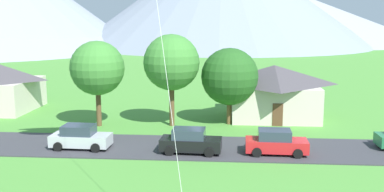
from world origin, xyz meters
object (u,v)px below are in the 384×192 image
at_px(parked_car_black_west_end, 190,141).
at_px(tree_center, 230,77).
at_px(parked_car_red_mid_west, 276,142).
at_px(parked_car_silver_east_end, 80,137).
at_px(tree_near_left, 97,68).
at_px(tree_right_of_center, 171,63).
at_px(house_left_center, 274,90).

bearing_deg(parked_car_black_west_end, tree_center, 73.28).
xyz_separation_m(parked_car_red_mid_west, parked_car_silver_east_end, (-13.79, 0.29, 0.00)).
height_order(tree_near_left, tree_center, tree_near_left).
distance_m(tree_right_of_center, parked_car_silver_east_end, 10.52).
bearing_deg(house_left_center, tree_right_of_center, -154.95).
distance_m(tree_near_left, tree_right_of_center, 6.34).
bearing_deg(parked_car_silver_east_end, tree_near_left, 95.21).
bearing_deg(house_left_center, parked_car_black_west_end, -119.27).
bearing_deg(parked_car_black_west_end, parked_car_silver_east_end, 176.83).
height_order(house_left_center, parked_car_red_mid_west, house_left_center).
relative_size(tree_right_of_center, parked_car_red_mid_west, 1.87).
distance_m(house_left_center, tree_right_of_center, 10.52).
bearing_deg(parked_car_silver_east_end, parked_car_red_mid_west, -1.19).
relative_size(house_left_center, parked_car_black_west_end, 1.97).
bearing_deg(parked_car_black_west_end, house_left_center, 60.73).
relative_size(tree_near_left, parked_car_black_west_end, 1.72).
bearing_deg(parked_car_red_mid_west, house_left_center, 85.23).
height_order(tree_right_of_center, parked_car_silver_east_end, tree_right_of_center).
xyz_separation_m(tree_center, parked_car_silver_east_end, (-10.63, -8.56, -3.35)).
distance_m(tree_center, parked_car_red_mid_west, 9.97).
relative_size(tree_near_left, tree_center, 1.10).
xyz_separation_m(tree_near_left, tree_right_of_center, (6.30, 0.58, 0.47)).
height_order(parked_car_black_west_end, parked_car_red_mid_west, same).
bearing_deg(house_left_center, tree_near_left, -162.54).
bearing_deg(tree_center, parked_car_black_west_end, -106.72).
bearing_deg(tree_near_left, parked_car_red_mid_west, -26.71).
distance_m(tree_right_of_center, parked_car_red_mid_west, 12.22).
bearing_deg(tree_center, parked_car_red_mid_west, -70.30).
distance_m(tree_near_left, parked_car_red_mid_west, 16.68).
xyz_separation_m(house_left_center, parked_car_silver_east_end, (-14.80, -11.83, -1.68)).
height_order(tree_near_left, tree_right_of_center, tree_right_of_center).
xyz_separation_m(house_left_center, tree_center, (-4.18, -3.27, 1.67)).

